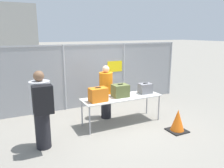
% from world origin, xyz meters
% --- Properties ---
extents(ground_plane, '(120.00, 120.00, 0.00)m').
position_xyz_m(ground_plane, '(0.00, 0.00, 0.00)').
color(ground_plane, gray).
extents(fence_section, '(6.90, 0.07, 2.22)m').
position_xyz_m(fence_section, '(0.01, 1.94, 1.16)').
color(fence_section, '#9EA0A5').
rests_on(fence_section, ground_plane).
extents(inspection_table, '(2.33, 0.73, 0.80)m').
position_xyz_m(inspection_table, '(0.02, 0.06, 0.74)').
color(inspection_table, silver).
rests_on(inspection_table, ground_plane).
extents(suitcase_orange, '(0.48, 0.32, 0.39)m').
position_xyz_m(suitcase_orange, '(-0.75, -0.03, 0.98)').
color(suitcase_orange, orange).
rests_on(suitcase_orange, inspection_table).
extents(suitcase_olive, '(0.45, 0.37, 0.38)m').
position_xyz_m(suitcase_olive, '(-0.01, 0.11, 0.97)').
color(suitcase_olive, '#566033').
rests_on(suitcase_olive, inspection_table).
extents(suitcase_grey, '(0.40, 0.32, 0.32)m').
position_xyz_m(suitcase_grey, '(0.84, 0.09, 0.95)').
color(suitcase_grey, slate).
rests_on(suitcase_grey, inspection_table).
extents(traveler_hooded, '(0.45, 0.69, 1.80)m').
position_xyz_m(traveler_hooded, '(-2.27, -0.44, 0.99)').
color(traveler_hooded, black).
rests_on(traveler_hooded, ground_plane).
extents(security_worker_near, '(0.41, 0.41, 1.64)m').
position_xyz_m(security_worker_near, '(-0.21, 0.64, 0.85)').
color(security_worker_near, black).
rests_on(security_worker_near, ground_plane).
extents(utility_trailer, '(3.29, 2.24, 0.75)m').
position_xyz_m(utility_trailer, '(0.98, 4.48, 0.43)').
color(utility_trailer, '#B2B2B7').
rests_on(utility_trailer, ground_plane).
extents(traffic_cone, '(0.48, 0.48, 0.60)m').
position_xyz_m(traffic_cone, '(1.09, -1.09, 0.28)').
color(traffic_cone, black).
rests_on(traffic_cone, ground_plane).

